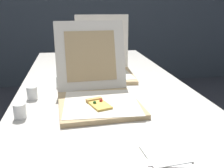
{
  "coord_description": "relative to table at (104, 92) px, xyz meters",
  "views": [
    {
      "loc": [
        -0.19,
        -0.81,
        1.21
      ],
      "look_at": [
        0.02,
        0.46,
        0.8
      ],
      "focal_mm": 40.67,
      "sensor_mm": 36.0,
      "label": 1
    }
  ],
  "objects": [
    {
      "name": "cup_white_far",
      "position": [
        -0.26,
        0.39,
        0.08
      ],
      "size": [
        0.05,
        0.05,
        0.06
      ],
      "primitive_type": "cylinder",
      "color": "white",
      "rests_on": "table"
    },
    {
      "name": "cup_white_near_center",
      "position": [
        -0.39,
        -0.17,
        0.08
      ],
      "size": [
        0.05,
        0.05,
        0.06
      ],
      "primitive_type": "cylinder",
      "color": "white",
      "rests_on": "table"
    },
    {
      "name": "napkin_pile",
      "position": [
        0.1,
        -0.76,
        0.05
      ],
      "size": [
        0.16,
        0.16,
        0.01
      ],
      "color": "white",
      "rests_on": "table"
    },
    {
      "name": "pizza_box_middle",
      "position": [
        0.03,
        0.21,
        0.1
      ],
      "size": [
        0.39,
        0.41,
        0.4
      ],
      "rotation": [
        0.0,
        0.0,
        -0.05
      ],
      "color": "tan",
      "rests_on": "table"
    },
    {
      "name": "cup_white_mid",
      "position": [
        -0.25,
        0.01,
        0.08
      ],
      "size": [
        0.05,
        0.05,
        0.06
      ],
      "primitive_type": "cylinder",
      "color": "white",
      "rests_on": "table"
    },
    {
      "name": "cup_white_near_left",
      "position": [
        -0.41,
        -0.4,
        0.08
      ],
      "size": [
        0.05,
        0.05,
        0.06
      ],
      "primitive_type": "cylinder",
      "color": "white",
      "rests_on": "table"
    },
    {
      "name": "pizza_box_front",
      "position": [
        -0.07,
        -0.28,
        0.1
      ],
      "size": [
        0.4,
        0.51,
        0.38
      ],
      "rotation": [
        0.0,
        0.0,
        0.06
      ],
      "color": "tan",
      "rests_on": "table"
    },
    {
      "name": "table",
      "position": [
        0.0,
        0.0,
        0.0
      ],
      "size": [
        0.98,
        2.29,
        0.74
      ],
      "color": "beige",
      "rests_on": "ground"
    }
  ]
}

